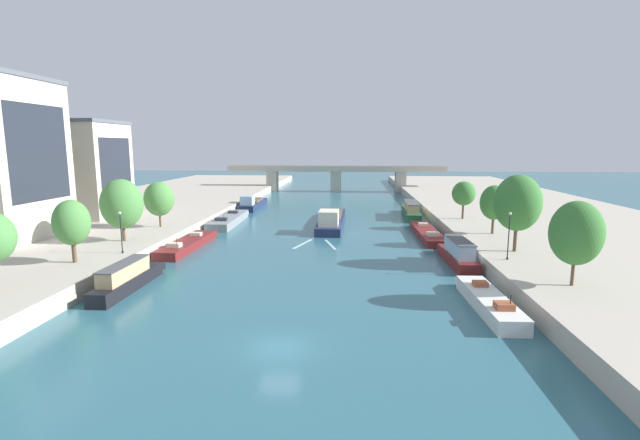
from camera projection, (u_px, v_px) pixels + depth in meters
name	position (u px, v px, depth m)	size (l,w,h in m)	color
ground_plane	(279.00, 348.00, 28.85)	(400.00, 400.00, 0.00)	#2D6070
quay_left	(137.00, 209.00, 85.32)	(36.00, 170.00, 1.67)	#B7AD9E
quay_right	(529.00, 213.00, 80.39)	(36.00, 170.00, 1.67)	#B7AD9E
barge_midriver	(331.00, 220.00, 72.16)	(4.08, 21.62, 3.35)	#1E284C
wake_behind_barge	(316.00, 244.00, 58.98)	(5.60, 5.93, 0.03)	#A0CCD6
moored_boat_left_upstream	(127.00, 278.00, 40.32)	(1.99, 11.28, 2.56)	black
moored_boat_left_lone	(188.00, 244.00, 56.80)	(3.30, 14.71, 2.14)	maroon
moored_boat_left_downstream	(229.00, 220.00, 74.46)	(3.84, 16.64, 2.35)	gray
moored_boat_left_midway	(253.00, 204.00, 92.85)	(3.21, 15.30, 2.98)	#1E284C
moored_boat_right_far	(488.00, 301.00, 35.70)	(2.71, 11.83, 2.26)	silver
moored_boat_right_midway	(458.00, 254.00, 49.02)	(2.49, 10.85, 2.77)	maroon
moored_boat_right_gap_after	(427.00, 233.00, 63.86)	(2.98, 16.28, 2.11)	maroon
moored_boat_right_second	(411.00, 210.00, 81.26)	(2.97, 14.91, 2.80)	#235633
tree_left_midway	(71.00, 223.00, 42.73)	(3.33, 3.33, 5.99)	brown
tree_left_end_of_row	(122.00, 204.00, 52.40)	(4.75, 4.75, 7.18)	brown
tree_left_far	(159.00, 199.00, 61.51)	(3.94, 3.94, 6.15)	brown
tree_right_past_mid	(576.00, 233.00, 35.54)	(3.98, 3.98, 6.76)	brown
tree_right_midway	(518.00, 203.00, 47.07)	(4.76, 4.76, 8.04)	brown
tree_right_nearest	(494.00, 203.00, 56.75)	(3.43, 3.43, 6.11)	brown
tree_right_distant	(464.00, 194.00, 68.44)	(3.48, 3.48, 5.65)	brown
lamppost_left_bank	(121.00, 230.00, 46.72)	(0.28, 0.28, 4.32)	black
lamppost_right_bank	(509.00, 234.00, 44.02)	(0.28, 0.28, 4.66)	black
building_left_tall	(85.00, 169.00, 70.72)	(10.46, 11.62, 14.74)	beige
bridge_far	(336.00, 175.00, 125.12)	(59.17, 4.40, 7.08)	#ADA899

